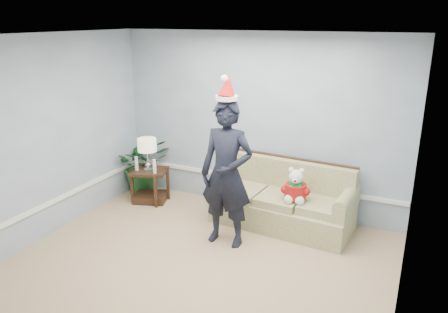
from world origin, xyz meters
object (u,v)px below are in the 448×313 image
at_px(side_table, 150,189).
at_px(table_lamp, 147,146).
at_px(houseplant, 143,164).
at_px(man, 227,174).
at_px(sofa, 283,203).
at_px(teddy_bear, 295,189).

distance_m(side_table, table_lamp, 0.73).
distance_m(table_lamp, houseplant, 0.68).
xyz_separation_m(table_lamp, man, (1.70, -0.68, 0.02)).
xyz_separation_m(side_table, man, (1.70, -0.71, 0.76)).
xyz_separation_m(sofa, teddy_bear, (0.23, -0.21, 0.33)).
xyz_separation_m(houseplant, man, (2.05, -1.03, 0.49)).
bearing_deg(teddy_bear, houseplant, 162.19).
bearing_deg(teddy_bear, table_lamp, 169.27).
xyz_separation_m(table_lamp, houseplant, (-0.35, 0.35, -0.46)).
bearing_deg(table_lamp, teddy_bear, -1.17).
bearing_deg(side_table, table_lamp, -87.99).
relative_size(side_table, table_lamp, 1.27).
relative_size(table_lamp, man, 0.27).
xyz_separation_m(sofa, man, (-0.51, -0.84, 0.64)).
relative_size(sofa, man, 1.05).
xyz_separation_m(side_table, teddy_bear, (2.44, -0.08, 0.45)).
height_order(houseplant, teddy_bear, houseplant).
distance_m(table_lamp, teddy_bear, 2.45).
bearing_deg(teddy_bear, man, -149.03).
xyz_separation_m(table_lamp, teddy_bear, (2.43, -0.05, -0.29)).
relative_size(houseplant, man, 0.50).
bearing_deg(man, houseplant, 152.44).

